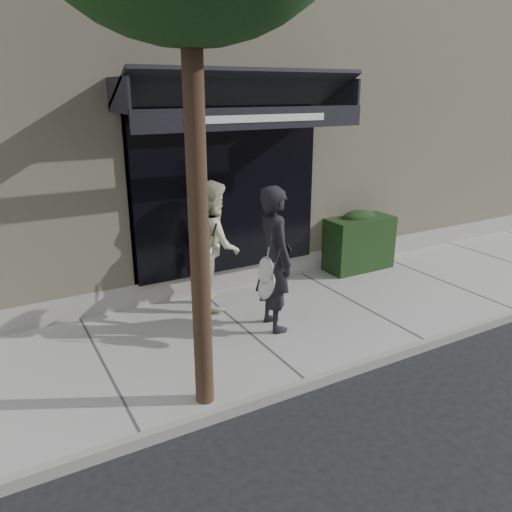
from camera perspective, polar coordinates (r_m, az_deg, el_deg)
ground at (r=8.33m, az=11.01°, el=-5.86°), size 80.00×80.00×0.00m
sidewalk at (r=8.31m, az=11.03°, el=-5.48°), size 20.00×3.00×0.12m
curb at (r=7.33m, az=18.93°, el=-9.53°), size 20.00×0.10×0.14m
building_facade at (r=11.81m, az=-4.32°, el=15.28°), size 14.30×8.04×5.64m
hedge at (r=9.67m, az=11.50°, el=1.72°), size 1.30×0.70×1.14m
pedestrian_front at (r=6.93m, az=2.13°, el=-0.35°), size 0.73×0.91×2.06m
pedestrian_back at (r=7.76m, az=-4.84°, el=1.36°), size 1.01×1.14×1.98m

